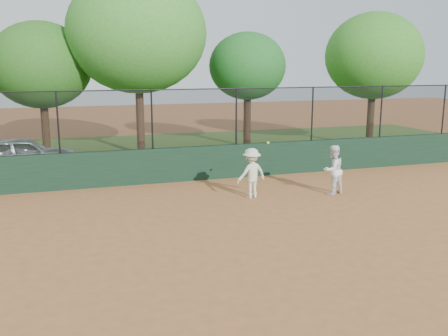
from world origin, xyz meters
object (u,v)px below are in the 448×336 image
object	(u,v)px
parked_car	(23,154)
tree_4	(374,56)
player_second	(333,170)
player_main	(251,173)
tree_2	(137,33)
tree_3	(248,66)
tree_1	(41,65)

from	to	relation	value
parked_car	tree_4	world-z (taller)	tree_4
player_second	player_main	xyz separation A→B (m)	(-2.56, 0.42, -0.01)
parked_car	tree_2	xyz separation A→B (m)	(4.84, 2.37, 4.66)
player_main	tree_3	world-z (taller)	tree_3
parked_car	tree_2	bearing A→B (deg)	-70.75
player_main	player_second	bearing A→B (deg)	-9.35
tree_1	tree_4	xyz separation A→B (m)	(15.29, -2.25, 0.43)
parked_car	player_main	bearing A→B (deg)	-138.92
parked_car	tree_2	size ratio (longest dim) A/B	0.50
player_main	parked_car	bearing A→B (deg)	137.96
tree_3	parked_car	bearing A→B (deg)	-163.97
tree_4	player_second	bearing A→B (deg)	-130.31
tree_1	tree_4	distance (m)	15.46
parked_car	tree_2	world-z (taller)	tree_2
tree_1	player_second	bearing A→B (deg)	-49.37
parked_car	player_main	distance (m)	9.25
tree_2	player_main	bearing A→B (deg)	-76.66
player_main	tree_2	distance (m)	9.92
tree_1	parked_car	bearing A→B (deg)	-102.67
player_second	tree_3	world-z (taller)	tree_3
tree_2	tree_4	xyz separation A→B (m)	(11.23, -1.16, -0.94)
player_second	tree_2	distance (m)	11.07
player_main	tree_4	xyz separation A→B (m)	(9.20, 7.40, 3.63)
tree_2	player_second	bearing A→B (deg)	-62.95
parked_car	player_main	xyz separation A→B (m)	(6.87, -6.19, 0.09)
player_second	tree_1	distance (m)	13.66
tree_1	tree_2	distance (m)	4.42
player_main	tree_3	size ratio (longest dim) A/B	0.32
tree_2	tree_3	distance (m)	5.55
player_second	tree_3	xyz separation A→B (m)	(0.75, 9.54, 3.12)
parked_car	tree_4	xyz separation A→B (m)	(16.07, 1.21, 3.72)
parked_car	tree_1	xyz separation A→B (m)	(0.78, 3.46, 3.29)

